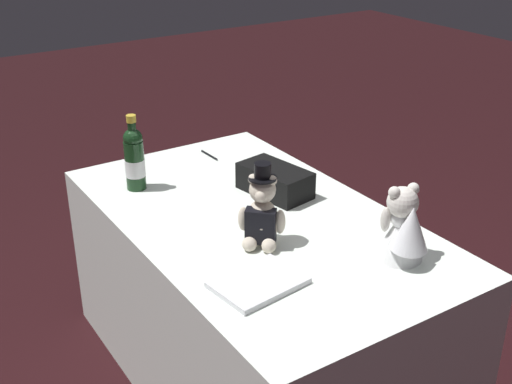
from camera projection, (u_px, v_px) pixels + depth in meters
name	position (u px, v px, depth m)	size (l,w,h in m)	color
ground_plane	(256.00, 374.00, 2.69)	(12.00, 12.00, 0.00)	black
reception_table	(256.00, 300.00, 2.53)	(1.54, 0.89, 0.72)	white
teddy_bear_groom	(262.00, 215.00, 2.16)	(0.15, 0.14, 0.29)	beige
teddy_bear_bride	(403.00, 227.00, 2.07)	(0.21, 0.16, 0.25)	white
champagne_bottle	(134.00, 158.00, 2.55)	(0.08, 0.08, 0.30)	#17371A
signing_pen	(210.00, 155.00, 2.90)	(0.13, 0.01, 0.01)	black
gift_case_black	(275.00, 181.00, 2.54)	(0.31, 0.20, 0.11)	black
guestbook	(258.00, 283.00, 1.98)	(0.19, 0.26, 0.02)	white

